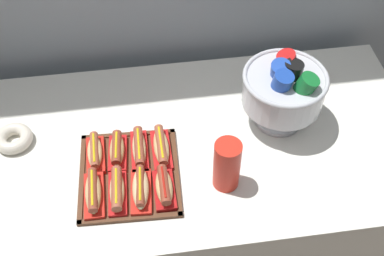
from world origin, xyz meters
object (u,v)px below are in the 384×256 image
(hot_dog_3, at_px, (164,187))
(hot_dog_2, at_px, (141,189))
(hot_dog_0, at_px, (93,193))
(hot_dog_1, at_px, (117,191))
(punch_bowl, at_px, (284,88))
(serving_tray, at_px, (129,175))
(cup_stack, at_px, (227,165))
(hot_dog_6, at_px, (139,149))
(hot_dog_7, at_px, (161,147))
(hot_dog_5, at_px, (117,150))
(donut, at_px, (13,139))
(buffet_table, at_px, (193,198))
(hot_dog_4, at_px, (95,153))

(hot_dog_3, bearing_deg, hot_dog_2, 177.46)
(hot_dog_0, xyz_separation_m, hot_dog_2, (0.15, -0.01, 0.00))
(hot_dog_1, bearing_deg, hot_dog_2, -2.54)
(hot_dog_1, relative_size, punch_bowl, 0.58)
(punch_bowl, bearing_deg, hot_dog_1, -156.91)
(serving_tray, height_order, cup_stack, cup_stack)
(serving_tray, xyz_separation_m, cup_stack, (0.31, -0.07, 0.09))
(hot_dog_6, height_order, hot_dog_7, hot_dog_6)
(hot_dog_5, distance_m, donut, 0.38)
(hot_dog_7, bearing_deg, hot_dog_0, -146.29)
(donut, bearing_deg, hot_dog_7, -13.50)
(hot_dog_3, xyz_separation_m, donut, (-0.50, 0.29, -0.01))
(hot_dog_1, bearing_deg, hot_dog_3, -2.54)
(hot_dog_3, bearing_deg, hot_dog_0, 177.46)
(buffet_table, distance_m, punch_bowl, 0.62)
(hot_dog_4, distance_m, donut, 0.30)
(serving_tray, height_order, hot_dog_5, hot_dog_5)
(hot_dog_1, distance_m, hot_dog_6, 0.18)
(hot_dog_0, bearing_deg, punch_bowl, 20.50)
(buffet_table, height_order, hot_dog_3, hot_dog_3)
(serving_tray, bearing_deg, hot_dog_5, 111.90)
(hot_dog_2, distance_m, donut, 0.51)
(hot_dog_0, xyz_separation_m, hot_dog_5, (0.08, 0.16, 0.00))
(hot_dog_4, bearing_deg, hot_dog_2, -50.27)
(hot_dog_6, bearing_deg, donut, 164.68)
(serving_tray, height_order, hot_dog_4, hot_dog_4)
(hot_dog_2, distance_m, hot_dog_4, 0.22)
(serving_tray, relative_size, donut, 2.80)
(hot_dog_1, bearing_deg, punch_bowl, 23.09)
(donut, bearing_deg, hot_dog_1, -38.61)
(serving_tray, bearing_deg, buffet_table, 26.60)
(hot_dog_5, xyz_separation_m, hot_dog_6, (0.07, -0.00, -0.00))
(hot_dog_4, distance_m, punch_bowl, 0.68)
(hot_dog_5, relative_size, punch_bowl, 0.54)
(hot_dog_0, relative_size, hot_dog_4, 1.12)
(serving_tray, distance_m, hot_dog_4, 0.14)
(hot_dog_7, distance_m, punch_bowl, 0.47)
(hot_dog_3, relative_size, hot_dog_7, 0.89)
(punch_bowl, xyz_separation_m, cup_stack, (-0.24, -0.25, -0.07))
(cup_stack, bearing_deg, hot_dog_2, -177.64)
(hot_dog_0, height_order, cup_stack, cup_stack)
(hot_dog_6, xyz_separation_m, hot_dog_7, (0.07, -0.00, -0.00))
(hot_dog_1, relative_size, hot_dog_7, 0.99)
(hot_dog_4, height_order, hot_dog_6, hot_dog_6)
(hot_dog_7, bearing_deg, punch_bowl, 12.36)
(hot_dog_3, height_order, punch_bowl, punch_bowl)
(buffet_table, relative_size, hot_dog_4, 10.48)
(buffet_table, bearing_deg, hot_dog_3, -121.06)
(hot_dog_4, bearing_deg, hot_dog_6, -2.54)
(serving_tray, xyz_separation_m, hot_dog_1, (-0.04, -0.08, 0.03))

